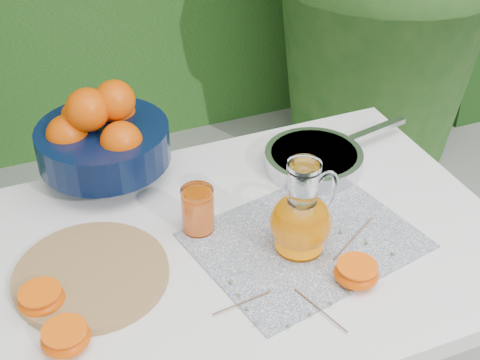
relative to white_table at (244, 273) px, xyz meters
name	(u,v)px	position (x,y,z in m)	size (l,w,h in m)	color
white_table	(244,273)	(0.00, 0.00, 0.00)	(1.00, 0.70, 0.75)	white
placemat	(305,240)	(0.11, -0.04, 0.08)	(0.40, 0.31, 0.00)	#0B1942
cutting_board	(91,275)	(-0.29, 0.01, 0.09)	(0.27, 0.27, 0.02)	olive
fruit_bowl	(102,136)	(-0.19, 0.31, 0.18)	(0.36, 0.36, 0.22)	black
juice_pitcher	(302,219)	(0.09, -0.06, 0.15)	(0.17, 0.15, 0.19)	white
juice_tumbler	(198,210)	(-0.07, 0.07, 0.13)	(0.07, 0.07, 0.09)	white
saute_pan	(315,159)	(0.24, 0.17, 0.10)	(0.39, 0.25, 0.04)	silver
orange_halves	(159,302)	(-0.20, -0.11, 0.10)	(0.60, 0.23, 0.04)	#D84E02
thyme_sprigs	(309,279)	(0.06, -0.14, 0.09)	(0.38, 0.27, 0.01)	brown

